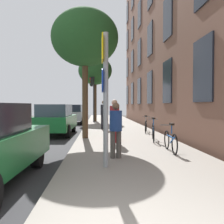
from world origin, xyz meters
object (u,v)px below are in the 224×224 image
object	(u,v)px
sign_post	(105,89)
bicycle_0	(170,141)
bicycle_2	(146,125)
pedestrian_2	(104,113)
car_2	(73,114)
pedestrian_1	(114,118)
car_3	(78,111)
tree_far	(95,71)
pedestrian_0	(116,126)
bicycle_1	(153,132)
car_1	(56,119)
traffic_light	(93,91)
tree_near	(85,38)

from	to	relation	value
sign_post	bicycle_0	bearing A→B (deg)	39.67
bicycle_2	pedestrian_2	xyz separation A→B (m)	(-2.26, 1.74, 0.65)
pedestrian_2	car_2	world-z (taller)	pedestrian_2
pedestrian_1	car_3	distance (m)	20.52
tree_far	car_3	bearing A→B (deg)	107.17
pedestrian_0	pedestrian_2	size ratio (longest dim) A/B	0.88
sign_post	bicycle_1	bearing A→B (deg)	62.99
tree_far	pedestrian_2	world-z (taller)	tree_far
bicycle_1	car_1	xyz separation A→B (m)	(-4.52, 3.18, 0.34)
bicycle_2	pedestrian_2	world-z (taller)	pedestrian_2
traffic_light	bicycle_2	bearing A→B (deg)	-69.44
sign_post	bicycle_0	world-z (taller)	sign_post
tree_far	bicycle_2	bearing A→B (deg)	-73.19
sign_post	car_2	world-z (taller)	sign_post
car_3	traffic_light	bearing A→B (deg)	-76.69
tree_near	pedestrian_2	bearing A→B (deg)	76.84
sign_post	bicycle_2	distance (m)	8.01
bicycle_0	tree_near	bearing A→B (deg)	129.38
bicycle_0	car_2	distance (m)	14.60
tree_near	car_1	distance (m)	4.60
sign_post	traffic_light	bearing A→B (deg)	92.17
tree_far	bicycle_1	world-z (taller)	tree_far
tree_far	bicycle_2	xyz separation A→B (m)	(2.86, -9.47, -4.28)
bicycle_0	bicycle_1	world-z (taller)	bicycle_1
sign_post	car_2	xyz separation A→B (m)	(-2.26, 15.68, -1.13)
car_1	car_3	distance (m)	16.67
sign_post	pedestrian_2	bearing A→B (deg)	88.69
tree_far	bicycle_2	size ratio (longest dim) A/B	3.55
traffic_light	sign_post	bearing A→B (deg)	-87.83
car_3	bicycle_2	bearing A→B (deg)	-73.04
bicycle_0	pedestrian_2	xyz separation A→B (m)	(-1.91, 7.45, 0.65)
tree_near	car_3	size ratio (longest dim) A/B	1.33
tree_near	bicycle_0	bearing A→B (deg)	-50.62
bicycle_0	car_1	size ratio (longest dim) A/B	0.38
car_1	traffic_light	bearing A→B (deg)	77.72
bicycle_0	sign_post	bearing A→B (deg)	-140.33
bicycle_2	car_2	xyz separation A→B (m)	(-4.74, 8.22, 0.36)
bicycle_1	pedestrian_2	world-z (taller)	pedestrian_2
tree_far	pedestrian_0	xyz separation A→B (m)	(0.72, -15.96, -3.76)
pedestrian_1	bicycle_2	bearing A→B (deg)	62.05
tree_far	bicycle_1	distance (m)	13.70
car_1	pedestrian_1	bearing A→B (deg)	-51.41
pedestrian_1	traffic_light	bearing A→B (deg)	95.19
pedestrian_1	car_3	xyz separation A→B (m)	(-3.06, 20.29, -0.24)
pedestrian_2	car_1	world-z (taller)	pedestrian_2
bicycle_0	car_2	size ratio (longest dim) A/B	0.40
pedestrian_1	pedestrian_2	xyz separation A→B (m)	(-0.28, 5.48, 0.04)
bicycle_1	bicycle_2	xyz separation A→B (m)	(0.35, 3.30, -0.02)
tree_near	bicycle_1	bearing A→B (deg)	-20.27
pedestrian_0	pedestrian_1	size ratio (longest dim) A/B	0.92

